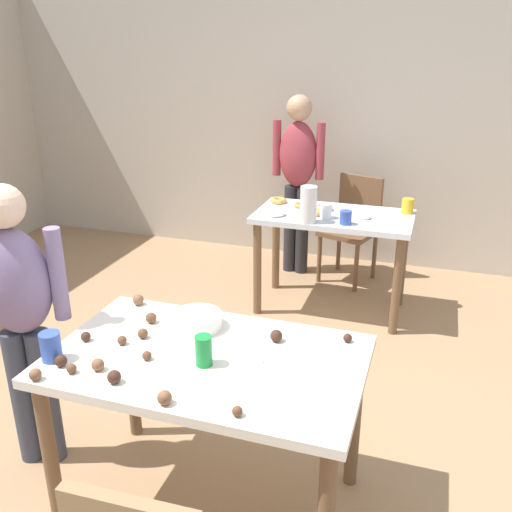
{
  "coord_description": "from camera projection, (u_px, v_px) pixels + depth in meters",
  "views": [
    {
      "loc": [
        0.9,
        -1.76,
        1.92
      ],
      "look_at": [
        0.08,
        0.73,
        0.9
      ],
      "focal_mm": 39.23,
      "sensor_mm": 36.0,
      "label": 1
    }
  ],
  "objects": [
    {
      "name": "cup_far_0",
      "position": [
        326.0,
        211.0,
        3.89
      ],
      "size": [
        0.08,
        0.08,
        0.1
      ],
      "primitive_type": "cylinder",
      "color": "white",
      "rests_on": "dining_table_far"
    },
    {
      "name": "cake_ball_12",
      "position": [
        151.0,
        318.0,
        2.46
      ],
      "size": [
        0.05,
        0.05,
        0.05
      ],
      "primitive_type": "sphere",
      "color": "brown",
      "rests_on": "dining_table_near"
    },
    {
      "name": "wall_back",
      "position": [
        336.0,
        115.0,
        4.88
      ],
      "size": [
        6.4,
        0.1,
        2.6
      ],
      "primitive_type": "cube",
      "color": "#BCB2A3",
      "rests_on": "ground_plane"
    },
    {
      "name": "cake_ball_0",
      "position": [
        122.0,
        340.0,
        2.29
      ],
      "size": [
        0.04,
        0.04,
        0.04
      ],
      "primitive_type": "sphere",
      "color": "brown",
      "rests_on": "dining_table_near"
    },
    {
      "name": "dining_table_far",
      "position": [
        333.0,
        230.0,
        4.05
      ],
      "size": [
        1.11,
        0.6,
        0.75
      ],
      "color": "silver",
      "rests_on": "ground_plane"
    },
    {
      "name": "donut_far_2",
      "position": [
        324.0,
        208.0,
        4.08
      ],
      "size": [
        0.13,
        0.13,
        0.04
      ],
      "primitive_type": "torus",
      "color": "pink",
      "rests_on": "dining_table_far"
    },
    {
      "name": "cake_ball_9",
      "position": [
        114.0,
        377.0,
        2.03
      ],
      "size": [
        0.05,
        0.05,
        0.05
      ],
      "primitive_type": "sphere",
      "color": "#3D2319",
      "rests_on": "dining_table_near"
    },
    {
      "name": "cake_ball_14",
      "position": [
        72.0,
        369.0,
        2.09
      ],
      "size": [
        0.04,
        0.04,
        0.04
      ],
      "primitive_type": "sphere",
      "color": "brown",
      "rests_on": "dining_table_near"
    },
    {
      "name": "donut_far_5",
      "position": [
        364.0,
        216.0,
        3.9
      ],
      "size": [
        0.1,
        0.1,
        0.03
      ],
      "primitive_type": "torus",
      "color": "white",
      "rests_on": "dining_table_far"
    },
    {
      "name": "cup_far_2",
      "position": [
        346.0,
        217.0,
        3.77
      ],
      "size": [
        0.08,
        0.08,
        0.09
      ],
      "primitive_type": "cylinder",
      "color": "#3351B2",
      "rests_on": "dining_table_far"
    },
    {
      "name": "donut_far_0",
      "position": [
        300.0,
        205.0,
        4.16
      ],
      "size": [
        0.1,
        0.1,
        0.03
      ],
      "primitive_type": "torus",
      "color": "gold",
      "rests_on": "dining_table_far"
    },
    {
      "name": "ground_plane",
      "position": [
        188.0,
        496.0,
        2.51
      ],
      "size": [
        6.4,
        6.4,
        0.0
      ],
      "primitive_type": "plane",
      "color": "#9E7A56"
    },
    {
      "name": "cup_far_1",
      "position": [
        408.0,
        206.0,
        4.0
      ],
      "size": [
        0.08,
        0.08,
        0.11
      ],
      "primitive_type": "cylinder",
      "color": "yellow",
      "rests_on": "dining_table_far"
    },
    {
      "name": "fork_near",
      "position": [
        243.0,
        358.0,
        2.19
      ],
      "size": [
        0.17,
        0.02,
        0.01
      ],
      "primitive_type": "cube",
      "color": "silver",
      "rests_on": "dining_table_near"
    },
    {
      "name": "donut_far_1",
      "position": [
        276.0,
        213.0,
        3.97
      ],
      "size": [
        0.14,
        0.14,
        0.04
      ],
      "primitive_type": "torus",
      "color": "white",
      "rests_on": "dining_table_far"
    },
    {
      "name": "chair_far_table",
      "position": [
        353.0,
        222.0,
        4.66
      ],
      "size": [
        0.5,
        0.5,
        0.87
      ],
      "color": "brown",
      "rests_on": "ground_plane"
    },
    {
      "name": "cake_ball_13",
      "position": [
        348.0,
        338.0,
        2.31
      ],
      "size": [
        0.04,
        0.04,
        0.04
      ],
      "primitive_type": "sphere",
      "color": "#3D2319",
      "rests_on": "dining_table_near"
    },
    {
      "name": "cake_ball_10",
      "position": [
        143.0,
        333.0,
        2.33
      ],
      "size": [
        0.04,
        0.04,
        0.04
      ],
      "primitive_type": "sphere",
      "color": "brown",
      "rests_on": "dining_table_near"
    },
    {
      "name": "cake_ball_7",
      "position": [
        276.0,
        336.0,
        2.31
      ],
      "size": [
        0.05,
        0.05,
        0.05
      ],
      "primitive_type": "sphere",
      "color": "#3D2319",
      "rests_on": "dining_table_near"
    },
    {
      "name": "cake_ball_11",
      "position": [
        61.0,
        361.0,
        2.13
      ],
      "size": [
        0.05,
        0.05,
        0.05
      ],
      "primitive_type": "sphere",
      "color": "#3D2319",
      "rests_on": "dining_table_near"
    },
    {
      "name": "cake_ball_2",
      "position": [
        138.0,
        300.0,
        2.63
      ],
      "size": [
        0.05,
        0.05,
        0.05
      ],
      "primitive_type": "sphere",
      "color": "brown",
      "rests_on": "dining_table_near"
    },
    {
      "name": "cake_ball_6",
      "position": [
        237.0,
        411.0,
        1.85
      ],
      "size": [
        0.04,
        0.04,
        0.04
      ],
      "primitive_type": "sphere",
      "color": "brown",
      "rests_on": "dining_table_near"
    },
    {
      "name": "mixing_bowl",
      "position": [
        197.0,
        321.0,
        2.42
      ],
      "size": [
        0.21,
        0.21,
        0.07
      ],
      "primitive_type": "cylinder",
      "color": "white",
      "rests_on": "dining_table_near"
    },
    {
      "name": "cake_ball_1",
      "position": [
        35.0,
        374.0,
        2.05
      ],
      "size": [
        0.05,
        0.05,
        0.05
      ],
      "primitive_type": "sphere",
      "color": "brown",
      "rests_on": "dining_table_near"
    },
    {
      "name": "cup_near_0",
      "position": [
        51.0,
        347.0,
        2.16
      ],
      "size": [
        0.08,
        0.08,
        0.12
      ],
      "primitive_type": "cylinder",
      "color": "#3351B2",
      "rests_on": "dining_table_near"
    },
    {
      "name": "cake_ball_4",
      "position": [
        98.0,
        365.0,
        2.1
      ],
      "size": [
        0.05,
        0.05,
        0.05
      ],
      "primitive_type": "sphere",
      "color": "brown",
      "rests_on": "dining_table_near"
    },
    {
      "name": "cake_ball_3",
      "position": [
        147.0,
        356.0,
        2.18
      ],
      "size": [
        0.04,
        0.04,
        0.04
      ],
      "primitive_type": "sphere",
      "color": "brown",
      "rests_on": "dining_table_near"
    },
    {
      "name": "dining_table_near",
      "position": [
        208.0,
        377.0,
        2.25
      ],
      "size": [
        1.24,
        0.75,
        0.75
      ],
      "color": "silver",
      "rests_on": "ground_plane"
    },
    {
      "name": "pitcher_far",
      "position": [
        308.0,
        204.0,
        3.78
      ],
      "size": [
        0.11,
        0.11,
        0.25
      ],
      "primitive_type": "cylinder",
      "color": "white",
      "rests_on": "dining_table_far"
    },
    {
      "name": "donut_far_4",
      "position": [
        315.0,
        212.0,
        3.99
      ],
      "size": [
        0.14,
        0.14,
        0.04
      ],
      "primitive_type": "torus",
      "color": "gold",
      "rests_on": "dining_table_far"
    },
    {
      "name": "cake_ball_8",
      "position": [
        86.0,
        337.0,
        2.31
      ],
      "size": [
        0.04,
        0.04,
        0.04
      ],
      "primitive_type": "sphere",
      "color": "#3D2319",
      "rests_on": "dining_table_near"
    },
    {
      "name": "person_adult_far",
      "position": [
        298.0,
        170.0,
        4.64
      ],
      "size": [
        0.45,
        0.23,
        1.51
      ],
      "color": "#28282D",
      "rests_on": "ground_plane"
    },
    {
      "name": "person_girl_near",
      "position": [
        19.0,
        308.0,
        2.46
      ],
      "size": [
        0.45,
        0.29,
        1.37
      ],
      "color": "#383D4C",
      "rests_on": "ground_plane"
    },
    {
      "name": "donut_far_3",
      "position": [
        279.0,
        200.0,
        4.27
      ],
      "size": [
        0.12,
        0.12,
        0.04
      ],
      "primitive_type": "torus",
      "color": "gold",
      "rests_on": "dining_table_far"
    },
    {
      "name": "soda_can",
      "position": [
        204.0,
        351.0,
        2.13
      ],
      "size": [
        0.07,
        0.07,
        0.12
      ],
      "primitive_type": "cylinder",
      "color": "#198438",
      "rests_on": "dining_table_near"
    },
    {
      "name": "cake_ball_5",
      "position": [
        165.0,
        398.0,
        1.91
      ],
      "size": [
        0.05,
        0.05,
        0.05
      ],
      "primitive_type": "sphere",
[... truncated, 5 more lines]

